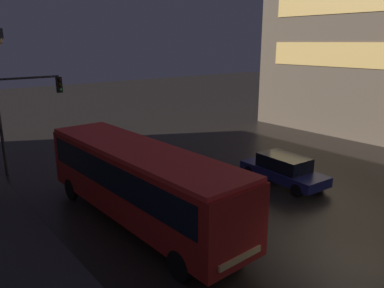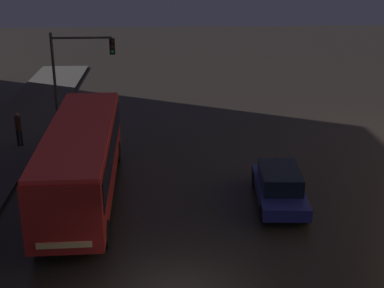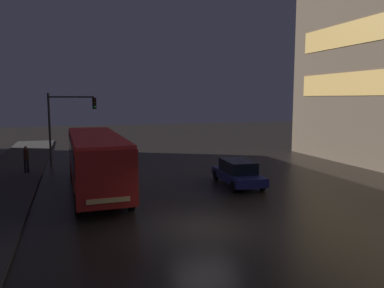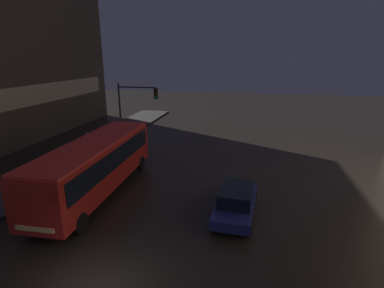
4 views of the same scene
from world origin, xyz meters
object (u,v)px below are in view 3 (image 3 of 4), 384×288
(bus_near, at_px, (96,157))
(car_taxi, at_px, (238,172))
(pedestrian_mid, at_px, (26,157))
(traffic_light_main, at_px, (67,116))

(bus_near, relative_size, car_taxi, 2.32)
(car_taxi, xyz_separation_m, pedestrian_mid, (-12.38, 7.14, 0.44))
(pedestrian_mid, distance_m, traffic_light_main, 5.09)
(pedestrian_mid, bearing_deg, traffic_light_main, 11.77)
(car_taxi, xyz_separation_m, traffic_light_main, (-9.66, 10.55, 3.06))
(car_taxi, relative_size, traffic_light_main, 0.86)
(bus_near, xyz_separation_m, traffic_light_main, (-1.49, 9.63, 1.86))
(bus_near, distance_m, pedestrian_mid, 7.56)
(car_taxi, height_order, traffic_light_main, traffic_light_main)
(pedestrian_mid, bearing_deg, bus_near, -95.51)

